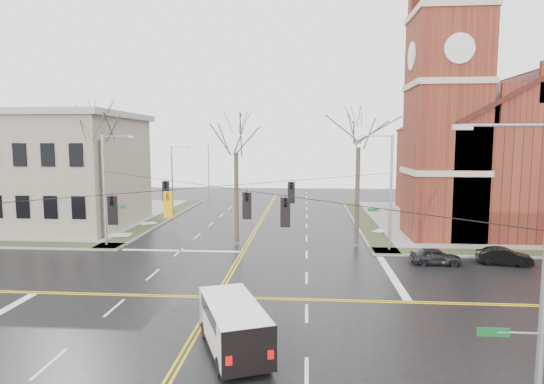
# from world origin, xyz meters

# --- Properties ---
(ground) EXTENTS (120.00, 120.00, 0.00)m
(ground) POSITION_xyz_m (0.00, 0.00, 0.00)
(ground) COLOR black
(ground) RESTS_ON ground
(sidewalks) EXTENTS (80.00, 80.00, 0.17)m
(sidewalks) POSITION_xyz_m (0.00, 0.00, 0.08)
(sidewalks) COLOR gray
(sidewalks) RESTS_ON ground
(road_markings) EXTENTS (100.00, 100.00, 0.01)m
(road_markings) POSITION_xyz_m (0.00, 0.00, 0.01)
(road_markings) COLOR gold
(road_markings) RESTS_ON ground
(church) EXTENTS (24.28, 27.48, 27.50)m
(church) POSITION_xyz_m (24.76, 24.78, 8.43)
(church) COLOR maroon
(church) RESTS_ON ground
(civic_building_a) EXTENTS (18.00, 14.00, 11.00)m
(civic_building_a) POSITION_xyz_m (-22.00, 20.00, 5.50)
(civic_building_a) COLOR gray
(civic_building_a) RESTS_ON ground
(signal_pole_ne) EXTENTS (2.75, 0.22, 9.00)m
(signal_pole_ne) POSITION_xyz_m (11.32, 11.50, 4.95)
(signal_pole_ne) COLOR gray
(signal_pole_ne) RESTS_ON ground
(signal_pole_nw) EXTENTS (2.75, 0.22, 9.00)m
(signal_pole_nw) POSITION_xyz_m (-11.32, 11.50, 4.95)
(signal_pole_nw) COLOR gray
(signal_pole_nw) RESTS_ON ground
(signal_pole_se) EXTENTS (2.75, 0.22, 9.00)m
(signal_pole_se) POSITION_xyz_m (11.32, -11.50, 4.95)
(signal_pole_se) COLOR gray
(signal_pole_se) RESTS_ON ground
(span_wires) EXTENTS (23.02, 23.02, 0.03)m
(span_wires) POSITION_xyz_m (0.00, 0.00, 6.20)
(span_wires) COLOR black
(span_wires) RESTS_ON ground
(traffic_signals) EXTENTS (8.21, 8.26, 1.30)m
(traffic_signals) POSITION_xyz_m (-0.00, -0.67, 5.45)
(traffic_signals) COLOR black
(traffic_signals) RESTS_ON ground
(streetlight_north_a) EXTENTS (2.30, 0.20, 8.00)m
(streetlight_north_a) POSITION_xyz_m (-10.65, 28.00, 4.47)
(streetlight_north_a) COLOR gray
(streetlight_north_a) RESTS_ON ground
(streetlight_north_b) EXTENTS (2.30, 0.20, 8.00)m
(streetlight_north_b) POSITION_xyz_m (-10.65, 48.00, 4.47)
(streetlight_north_b) COLOR gray
(streetlight_north_b) RESTS_ON ground
(cargo_van) EXTENTS (3.88, 5.66, 2.02)m
(cargo_van) POSITION_xyz_m (1.92, -6.21, 1.19)
(cargo_van) COLOR white
(cargo_van) RESTS_ON ground
(parked_car_a) EXTENTS (3.51, 1.54, 1.17)m
(parked_car_a) POSITION_xyz_m (14.05, 7.90, 0.59)
(parked_car_a) COLOR black
(parked_car_a) RESTS_ON ground
(parked_car_b) EXTENTS (3.79, 1.97, 1.19)m
(parked_car_b) POSITION_xyz_m (18.87, 8.21, 0.60)
(parked_car_b) COLOR black
(parked_car_b) RESTS_ON ground
(tree_nw_far) EXTENTS (4.00, 4.00, 12.97)m
(tree_nw_far) POSITION_xyz_m (-12.76, 14.02, 9.36)
(tree_nw_far) COLOR #382C23
(tree_nw_far) RESTS_ON ground
(tree_nw_near) EXTENTS (4.00, 4.00, 11.31)m
(tree_nw_near) POSITION_xyz_m (-0.92, 13.42, 8.19)
(tree_nw_near) COLOR #382C23
(tree_nw_near) RESTS_ON ground
(tree_ne) EXTENTS (4.00, 4.00, 12.02)m
(tree_ne) POSITION_xyz_m (9.13, 13.31, 8.69)
(tree_ne) COLOR #382C23
(tree_ne) RESTS_ON ground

